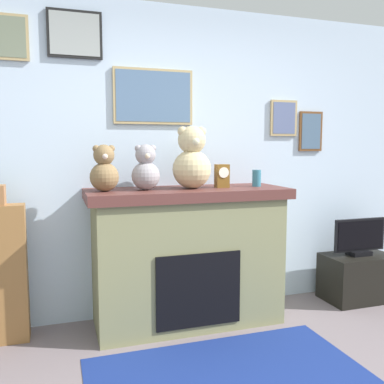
{
  "coord_description": "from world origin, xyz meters",
  "views": [
    {
      "loc": [
        -0.93,
        -1.5,
        1.44
      ],
      "look_at": [
        0.1,
        1.66,
        1.07
      ],
      "focal_mm": 39.09,
      "sensor_mm": 36.0,
      "label": 1
    }
  ],
  "objects": [
    {
      "name": "fireplace",
      "position": [
        0.06,
        1.66,
        0.56
      ],
      "size": [
        1.6,
        0.62,
        1.1
      ],
      "color": "#7E7E56",
      "rests_on": "ground_plane"
    },
    {
      "name": "candle_jar",
      "position": [
        0.66,
        1.64,
        1.17
      ],
      "size": [
        0.07,
        0.07,
        0.14
      ],
      "primitive_type": "cylinder",
      "color": "teal",
      "rests_on": "fireplace"
    },
    {
      "name": "teddy_bear_grey",
      "position": [
        -0.28,
        1.64,
        1.26
      ],
      "size": [
        0.22,
        0.22,
        0.35
      ],
      "color": "gray",
      "rests_on": "fireplace"
    },
    {
      "name": "teddy_bear_cream",
      "position": [
        0.09,
        1.64,
        1.33
      ],
      "size": [
        0.31,
        0.31,
        0.49
      ],
      "color": "#C5B283",
      "rests_on": "fireplace"
    },
    {
      "name": "area_rug",
      "position": [
        0.06,
        0.7,
        0.0
      ],
      "size": [
        1.76,
        1.18,
        0.01
      ],
      "primitive_type": "cube",
      "color": "navy",
      "rests_on": "ground_plane"
    },
    {
      "name": "teddy_bear_tan",
      "position": [
        -0.59,
        1.64,
        1.26
      ],
      "size": [
        0.22,
        0.22,
        0.35
      ],
      "color": "olive",
      "rests_on": "fireplace"
    },
    {
      "name": "back_wall",
      "position": [
        -0.0,
        2.0,
        1.31
      ],
      "size": [
        5.2,
        0.15,
        2.6
      ],
      "color": "silver",
      "rests_on": "ground_plane"
    },
    {
      "name": "mantel_clock",
      "position": [
        0.35,
        1.64,
        1.2
      ],
      "size": [
        0.11,
        0.08,
        0.19
      ],
      "color": "brown",
      "rests_on": "fireplace"
    },
    {
      "name": "television",
      "position": [
        1.74,
        1.64,
        0.59
      ],
      "size": [
        0.53,
        0.14,
        0.34
      ],
      "color": "black",
      "rests_on": "tv_stand"
    },
    {
      "name": "tv_stand",
      "position": [
        1.74,
        1.64,
        0.21
      ],
      "size": [
        0.64,
        0.4,
        0.43
      ],
      "primitive_type": "cube",
      "color": "black",
      "rests_on": "ground_plane"
    }
  ]
}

